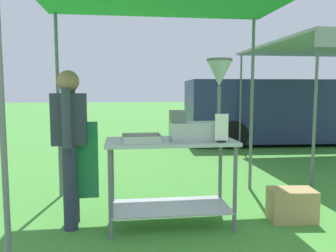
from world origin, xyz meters
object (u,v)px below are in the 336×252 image
Objects in this scene: vendor at (71,140)px; van_navy at (283,110)px; supply_crate at (292,205)px; donut_tray at (141,140)px; donut_cart at (171,165)px; donut_fryer at (204,109)px; menu_sign at (222,130)px.

van_navy is at bearing 47.11° from vendor.
vendor reaches higher than supply_crate.
donut_tray is at bearing -127.18° from van_navy.
van_navy reaches higher than donut_cart.
donut_cart is 0.25× the size of van_navy.
donut_fryer reaches higher than menu_sign.
donut_tray is 0.75m from vendor.
vendor reaches higher than donut_tray.
supply_crate is at bearing -4.03° from vendor.
supply_crate is at bearing -114.97° from van_navy.
donut_fryer reaches higher than donut_tray.
donut_cart is 1.59× the size of donut_fryer.
menu_sign is 6.50m from van_navy.
donut_fryer is 0.31m from menu_sign.
donut_tray is 0.24× the size of vendor.
donut_cart is at bearing 178.43° from supply_crate.
supply_crate is at bearing 2.68° from donut_tray.
donut_cart is at bearing 176.68° from donut_fryer.
van_navy is at bearing 54.37° from donut_cart.
donut_fryer is 1.43m from supply_crate.
vendor is at bearing 172.79° from donut_cart.
menu_sign is 0.54× the size of supply_crate.
van_navy is (4.14, 5.45, -0.05)m from donut_tray.
van_navy is at bearing 52.82° from donut_tray.
donut_cart is 0.65m from menu_sign.
menu_sign reaches higher than donut_tray.
donut_fryer is 0.51× the size of vendor.
vendor reaches higher than menu_sign.
supply_crate is (1.32, -0.04, -0.47)m from donut_cart.
vendor is at bearing 175.97° from supply_crate.
donut_cart is 2.57× the size of supply_crate.
donut_cart is 4.73× the size of menu_sign.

